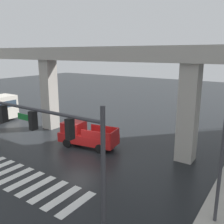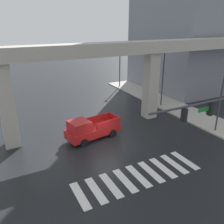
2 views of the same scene
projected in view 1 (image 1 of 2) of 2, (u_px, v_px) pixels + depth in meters
ground_plane at (77, 155)px, 19.75m from camera, size 120.00×120.00×0.00m
crosswalk_stripes at (25, 181)px, 15.78m from camera, size 9.35×2.80×0.01m
elevated_overpass at (106, 62)px, 21.28m from camera, size 59.44×1.92×8.47m
pickup_truck at (85, 135)px, 21.51m from camera, size 5.35×2.74×2.08m
traffic_signal_mast at (52, 137)px, 10.35m from camera, size 8.69×0.32×6.20m
street_lamp_near_corner at (224, 133)px, 10.83m from camera, size 0.44×0.70×7.24m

